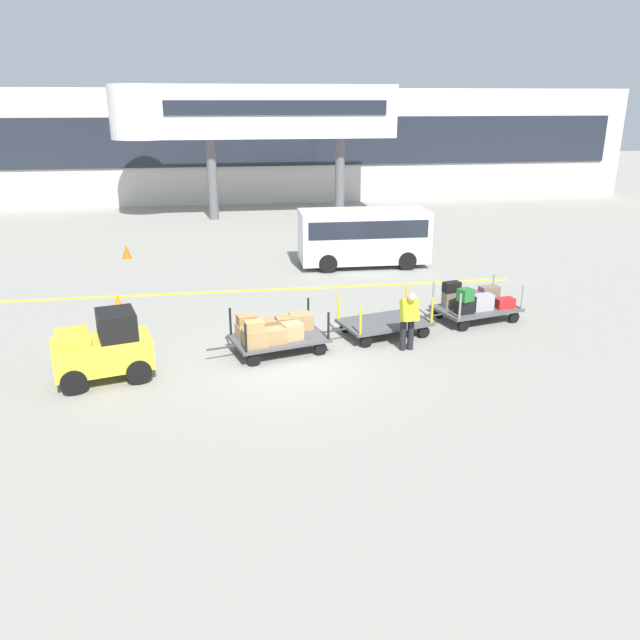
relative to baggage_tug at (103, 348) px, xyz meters
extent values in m
plane|color=gray|center=(4.11, 0.31, -0.75)|extent=(120.00, 120.00, 0.00)
cube|color=yellow|center=(2.29, 6.59, -0.75)|extent=(20.65, 0.27, 0.01)
cube|color=beige|center=(4.11, 26.31, 2.57)|extent=(48.75, 2.40, 6.64)
cube|color=#1E232D|center=(4.11, 25.06, 2.90)|extent=(46.31, 0.12, 2.80)
cube|color=silver|center=(5.78, 20.31, 4.67)|extent=(12.27, 2.20, 2.60)
cylinder|color=silver|center=(-0.96, 20.31, 4.67)|extent=(3.00, 3.00, 2.60)
cube|color=#1E232D|center=(5.78, 19.17, 4.87)|extent=(11.04, 0.08, 0.70)
cylinder|color=#59595B|center=(2.40, 20.31, 1.31)|extent=(0.50, 0.50, 4.12)
cylinder|color=#59595B|center=(9.15, 20.31, 1.31)|extent=(0.50, 0.50, 4.12)
cube|color=gold|center=(-0.03, -0.01, -0.12)|extent=(2.31, 1.60, 0.70)
cube|color=black|center=(0.32, 0.08, 0.53)|extent=(1.03, 1.16, 0.60)
cube|color=gold|center=(-0.59, -0.16, 0.35)|extent=(0.92, 1.08, 0.24)
cylinder|color=black|center=(-0.83, 0.32, -0.47)|extent=(0.59, 0.32, 0.56)
cylinder|color=black|center=(-0.56, -0.69, -0.47)|extent=(0.59, 0.32, 0.56)
cylinder|color=black|center=(0.49, 0.67, -0.47)|extent=(0.59, 0.32, 0.56)
cylinder|color=black|center=(0.76, -0.34, -0.47)|extent=(0.59, 0.32, 0.56)
cube|color=#4C4C4F|center=(4.03, 1.06, -0.39)|extent=(2.58, 1.94, 0.08)
cylinder|color=black|center=(2.84, 1.41, 0.00)|extent=(0.06, 0.06, 0.70)
cylinder|color=black|center=(3.17, 0.17, 0.00)|extent=(0.06, 0.06, 0.70)
cylinder|color=black|center=(4.89, 1.95, 0.00)|extent=(0.06, 0.06, 0.70)
cylinder|color=black|center=(5.22, 0.71, 0.00)|extent=(0.06, 0.06, 0.70)
cylinder|color=black|center=(3.04, 1.42, -0.59)|extent=(0.33, 0.18, 0.32)
cylinder|color=black|center=(3.35, 0.27, -0.59)|extent=(0.33, 0.18, 0.32)
cylinder|color=black|center=(4.71, 1.86, -0.59)|extent=(0.33, 0.18, 0.32)
cylinder|color=black|center=(5.01, 0.71, -0.59)|extent=(0.33, 0.18, 0.32)
cylinder|color=#333333|center=(2.58, 0.68, -0.41)|extent=(0.69, 0.23, 0.05)
cube|color=tan|center=(3.24, 1.16, -0.19)|extent=(0.60, 0.60, 0.32)
cube|color=#9E7A4C|center=(3.40, 0.55, -0.15)|extent=(0.63, 0.58, 0.41)
cube|color=olive|center=(3.69, 1.33, -0.17)|extent=(0.64, 0.57, 0.36)
cube|color=#9E7A4C|center=(3.90, 0.69, -0.17)|extent=(0.58, 0.52, 0.37)
cube|color=olive|center=(4.22, 1.43, -0.16)|extent=(0.51, 0.43, 0.39)
cube|color=tan|center=(4.33, 0.86, -0.14)|extent=(0.57, 0.50, 0.42)
cube|color=#9E7A4C|center=(4.65, 1.58, -0.15)|extent=(0.62, 0.54, 0.40)
cube|color=olive|center=(3.24, 1.16, 0.10)|extent=(0.52, 0.44, 0.26)
cube|color=#A87F4C|center=(3.40, 0.55, 0.17)|extent=(0.48, 0.38, 0.21)
cube|color=#4C4C4F|center=(6.93, 1.83, -0.39)|extent=(2.58, 1.94, 0.08)
cylinder|color=gold|center=(5.74, 2.18, 0.00)|extent=(0.06, 0.06, 0.70)
cylinder|color=gold|center=(6.07, 0.93, 0.00)|extent=(0.06, 0.06, 0.70)
cylinder|color=gold|center=(7.79, 2.72, 0.00)|extent=(0.06, 0.06, 0.70)
cylinder|color=gold|center=(8.12, 1.47, 0.00)|extent=(0.06, 0.06, 0.70)
cylinder|color=black|center=(5.94, 2.18, -0.59)|extent=(0.33, 0.18, 0.32)
cylinder|color=black|center=(6.25, 1.03, -0.59)|extent=(0.33, 0.18, 0.32)
cylinder|color=black|center=(7.61, 2.62, -0.59)|extent=(0.33, 0.18, 0.32)
cylinder|color=black|center=(7.92, 1.47, -0.59)|extent=(0.33, 0.18, 0.32)
cylinder|color=#333333|center=(5.48, 1.44, -0.41)|extent=(0.69, 0.23, 0.05)
cube|color=#4C4C4F|center=(9.83, 2.59, -0.39)|extent=(2.58, 1.94, 0.08)
cylinder|color=gray|center=(8.64, 2.94, 0.00)|extent=(0.06, 0.06, 0.70)
cylinder|color=gray|center=(8.97, 1.70, 0.00)|extent=(0.06, 0.06, 0.70)
cylinder|color=gray|center=(10.69, 3.48, 0.00)|extent=(0.06, 0.06, 0.70)
cylinder|color=gray|center=(11.02, 2.24, 0.00)|extent=(0.06, 0.06, 0.70)
cylinder|color=black|center=(8.85, 2.95, -0.59)|extent=(0.33, 0.18, 0.32)
cylinder|color=black|center=(9.15, 1.79, -0.59)|extent=(0.33, 0.18, 0.32)
cylinder|color=black|center=(10.51, 3.38, -0.59)|extent=(0.33, 0.18, 0.32)
cylinder|color=black|center=(10.82, 2.23, -0.59)|extent=(0.33, 0.18, 0.32)
cylinder|color=#333333|center=(8.38, 2.21, -0.41)|extent=(0.69, 0.23, 0.05)
cube|color=#726651|center=(9.10, 2.75, -0.13)|extent=(0.50, 0.37, 0.44)
cube|color=black|center=(9.27, 2.10, -0.17)|extent=(0.53, 0.35, 0.37)
cube|color=#8C338C|center=(9.79, 2.88, -0.17)|extent=(0.61, 0.48, 0.36)
cube|color=#99999E|center=(9.87, 2.32, -0.13)|extent=(0.65, 0.44, 0.45)
cube|color=#726651|center=(10.36, 3.02, -0.12)|extent=(0.61, 0.42, 0.47)
cube|color=red|center=(10.59, 2.42, -0.21)|extent=(0.58, 0.41, 0.28)
cube|color=black|center=(9.10, 2.75, 0.23)|extent=(0.53, 0.39, 0.29)
cube|color=#236B2D|center=(9.27, 2.10, 0.18)|extent=(0.48, 0.45, 0.34)
cylinder|color=black|center=(7.12, 0.71, -0.34)|extent=(0.16, 0.16, 0.82)
cylinder|color=black|center=(7.32, 0.72, -0.34)|extent=(0.16, 0.16, 0.82)
cube|color=#D1E51E|center=(7.23, 0.61, 0.33)|extent=(0.42, 0.44, 0.61)
sphere|color=tan|center=(7.23, 0.49, 0.70)|extent=(0.22, 0.22, 0.22)
cube|color=silver|center=(8.02, 9.37, 0.39)|extent=(4.83, 1.99, 1.90)
cube|color=#1E232D|center=(8.02, 9.37, 0.79)|extent=(4.45, 2.02, 0.64)
cylinder|color=black|center=(6.52, 8.52, -0.41)|extent=(0.68, 0.25, 0.68)
cylinder|color=black|center=(9.50, 8.47, -0.41)|extent=(0.68, 0.25, 0.68)
cone|color=orange|center=(-0.43, 5.05, -0.48)|extent=(0.36, 0.36, 0.55)
cone|color=#EA590F|center=(-1.04, 11.95, -0.48)|extent=(0.36, 0.36, 0.55)
camera|label=1|loc=(2.73, -13.76, 5.25)|focal=35.69mm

